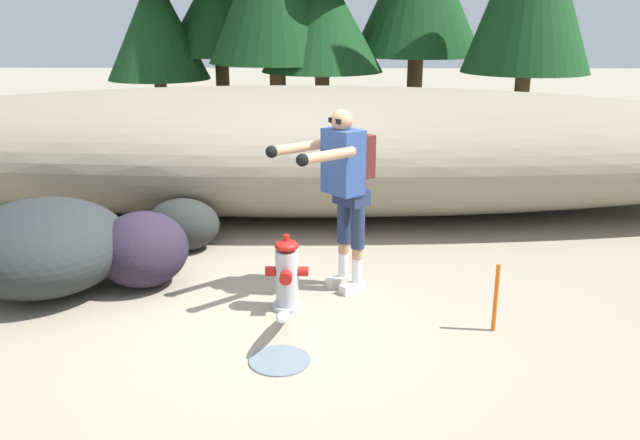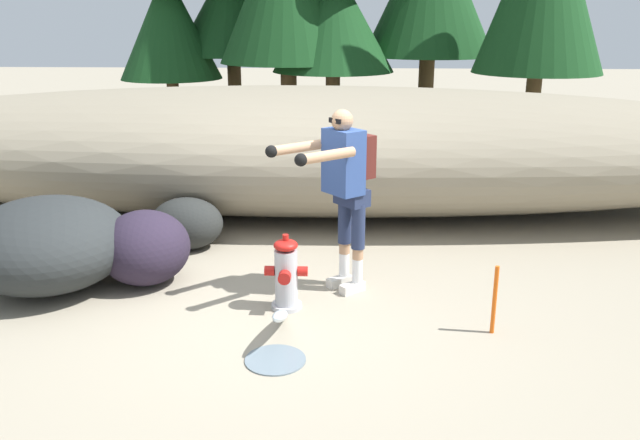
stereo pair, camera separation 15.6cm
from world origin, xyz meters
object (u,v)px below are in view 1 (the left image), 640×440
Objects in this scene: utility_worker at (344,178)px; boulder_small at (143,249)px; boulder_mid at (183,225)px; boulder_large at (44,246)px; fire_hydrant at (287,275)px; survey_stake at (496,298)px.

utility_worker reaches higher than boulder_small.
boulder_large is at bearing -132.92° from boulder_mid.
boulder_large is (-2.35, 0.39, 0.12)m from fire_hydrant.
fire_hydrant reaches higher than boulder_mid.
survey_stake is (1.77, -0.41, -0.02)m from fire_hydrant.
boulder_small reaches higher than fire_hydrant.
boulder_large is 1.77× the size of boulder_small.
survey_stake is (4.13, -0.80, -0.14)m from boulder_large.
boulder_mid is at bearing 147.33° from survey_stake.
boulder_small is at bearing 163.62° from survey_stake.
utility_worker is 2.10m from boulder_small.
utility_worker reaches higher than boulder_large.
fire_hydrant is at bearing 167.02° from survey_stake.
boulder_small is at bearing 9.03° from boulder_large.
survey_stake is (3.22, -0.95, -0.07)m from boulder_small.
boulder_large is (-2.87, -0.04, -0.67)m from utility_worker.
boulder_small is (0.91, 0.14, -0.08)m from boulder_large.
fire_hydrant is 0.85× the size of boulder_mid.
boulder_mid is at bearing 129.56° from fire_hydrant.
boulder_small is 3.36m from survey_stake.
boulder_large reaches higher than fire_hydrant.
utility_worker is 2.92× the size of survey_stake.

